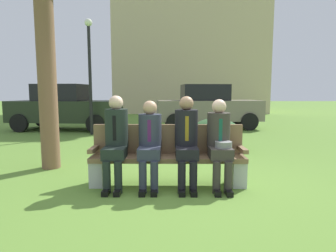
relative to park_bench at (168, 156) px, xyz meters
The scene contains 12 objects.
ground_plane 0.53m from the park_bench, ahead, with size 80.00×80.00×0.00m, color olive.
park_bench is the anchor object (origin of this frame).
seated_man_leftmost 0.84m from the park_bench, behind, with size 0.34×0.72×1.35m.
seated_man_centerleft 0.41m from the park_bench, 153.50° to the right, with size 0.34×0.72×1.27m.
seated_man_centerright 0.43m from the park_bench, 24.64° to the right, with size 0.34×0.72×1.34m.
seated_man_rightmost 0.82m from the park_bench, 10.18° to the right, with size 0.34×0.72×1.29m.
shrub_near_bench 2.84m from the park_bench, 66.39° to the left, with size 1.23×1.13×0.77m, color #335B30.
shrub_mid_lawn 2.11m from the park_bench, 87.55° to the left, with size 1.06×0.97×0.66m, color #2C7421.
parked_car_near 7.35m from the park_bench, 121.48° to the left, with size 4.01×1.97×1.68m.
parked_car_far 6.93m from the park_bench, 77.68° to the left, with size 4.02×1.98×1.68m.
street_lamp 5.96m from the park_bench, 116.69° to the left, with size 0.24×0.24×3.70m.
building_backdrop 18.28m from the park_bench, 85.31° to the left, with size 10.52×6.35×14.47m.
Camera 1 is at (-0.27, -4.23, 1.40)m, focal length 30.52 mm.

